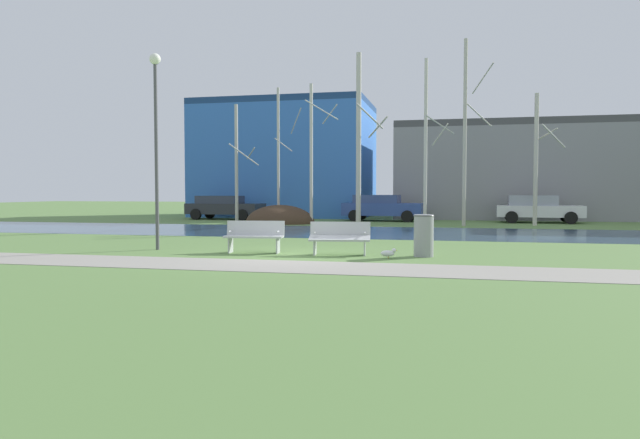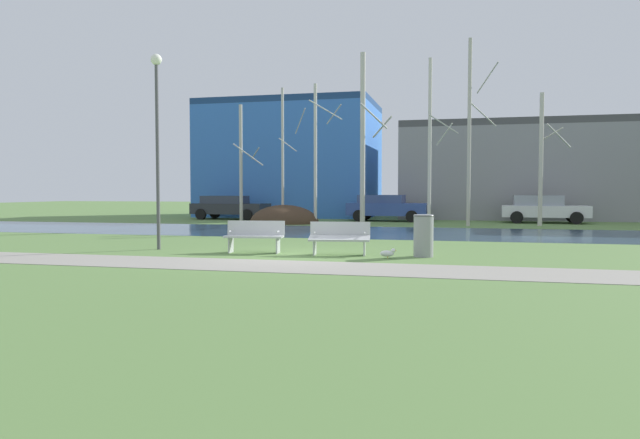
{
  "view_description": "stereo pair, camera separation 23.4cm",
  "coord_description": "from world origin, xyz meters",
  "px_view_note": "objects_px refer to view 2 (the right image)",
  "views": [
    {
      "loc": [
        4.02,
        -14.42,
        1.69
      ],
      "look_at": [
        0.57,
        0.9,
        0.92
      ],
      "focal_mm": 32.64,
      "sensor_mm": 36.0,
      "label": 1
    },
    {
      "loc": [
        4.25,
        -14.37,
        1.69
      ],
      "look_at": [
        0.57,
        0.9,
        0.92
      ],
      "focal_mm": 32.64,
      "sensor_mm": 36.0,
      "label": 2
    }
  ],
  "objects_px": {
    "bench_left": "(255,236)",
    "seagull": "(388,253)",
    "parked_hatch_third_white": "(543,208)",
    "trash_bin": "(423,235)",
    "bench_right": "(340,237)",
    "streetlamp": "(157,120)",
    "parked_van_nearest_dark": "(229,207)",
    "parked_sedan_second_blue": "(386,207)"
  },
  "relations": [
    {
      "from": "bench_right",
      "to": "trash_bin",
      "type": "distance_m",
      "value": 2.18
    },
    {
      "from": "bench_right",
      "to": "seagull",
      "type": "bearing_deg",
      "value": -19.08
    },
    {
      "from": "bench_left",
      "to": "bench_right",
      "type": "distance_m",
      "value": 2.37
    },
    {
      "from": "bench_left",
      "to": "seagull",
      "type": "relative_size",
      "value": 3.9
    },
    {
      "from": "bench_left",
      "to": "streetlamp",
      "type": "height_order",
      "value": "streetlamp"
    },
    {
      "from": "streetlamp",
      "to": "parked_sedan_second_blue",
      "type": "xyz_separation_m",
      "value": [
        4.45,
        17.37,
        -2.92
      ]
    },
    {
      "from": "bench_right",
      "to": "parked_hatch_third_white",
      "type": "height_order",
      "value": "parked_hatch_third_white"
    },
    {
      "from": "bench_left",
      "to": "bench_right",
      "type": "bearing_deg",
      "value": 0.0
    },
    {
      "from": "bench_left",
      "to": "seagull",
      "type": "xyz_separation_m",
      "value": [
        3.7,
        -0.46,
        -0.34
      ]
    },
    {
      "from": "bench_right",
      "to": "streetlamp",
      "type": "distance_m",
      "value": 6.28
    },
    {
      "from": "bench_left",
      "to": "trash_bin",
      "type": "bearing_deg",
      "value": 1.32
    },
    {
      "from": "streetlamp",
      "to": "parked_sedan_second_blue",
      "type": "bearing_deg",
      "value": 75.64
    },
    {
      "from": "seagull",
      "to": "parked_sedan_second_blue",
      "type": "height_order",
      "value": "parked_sedan_second_blue"
    },
    {
      "from": "bench_right",
      "to": "parked_sedan_second_blue",
      "type": "relative_size",
      "value": 0.37
    },
    {
      "from": "streetlamp",
      "to": "parked_van_nearest_dark",
      "type": "distance_m",
      "value": 18.14
    },
    {
      "from": "trash_bin",
      "to": "streetlamp",
      "type": "xyz_separation_m",
      "value": [
        -7.55,
        0.11,
        3.15
      ]
    },
    {
      "from": "bench_right",
      "to": "parked_van_nearest_dark",
      "type": "height_order",
      "value": "parked_van_nearest_dark"
    },
    {
      "from": "trash_bin",
      "to": "parked_hatch_third_white",
      "type": "relative_size",
      "value": 0.24
    },
    {
      "from": "bench_left",
      "to": "bench_right",
      "type": "relative_size",
      "value": 1.0
    },
    {
      "from": "parked_van_nearest_dark",
      "to": "trash_bin",
      "type": "bearing_deg",
      "value": -54.21
    },
    {
      "from": "bench_right",
      "to": "parked_sedan_second_blue",
      "type": "bearing_deg",
      "value": 93.03
    },
    {
      "from": "bench_left",
      "to": "parked_hatch_third_white",
      "type": "bearing_deg",
      "value": 61.05
    },
    {
      "from": "parked_sedan_second_blue",
      "to": "parked_hatch_third_white",
      "type": "bearing_deg",
      "value": -0.32
    },
    {
      "from": "parked_sedan_second_blue",
      "to": "streetlamp",
      "type": "bearing_deg",
      "value": -104.36
    },
    {
      "from": "bench_left",
      "to": "streetlamp",
      "type": "bearing_deg",
      "value": 175.86
    },
    {
      "from": "bench_right",
      "to": "parked_van_nearest_dark",
      "type": "distance_m",
      "value": 20.24
    },
    {
      "from": "bench_left",
      "to": "parked_van_nearest_dark",
      "type": "height_order",
      "value": "parked_van_nearest_dark"
    },
    {
      "from": "parked_sedan_second_blue",
      "to": "parked_hatch_third_white",
      "type": "distance_m",
      "value": 8.26
    },
    {
      "from": "trash_bin",
      "to": "parked_sedan_second_blue",
      "type": "relative_size",
      "value": 0.24
    },
    {
      "from": "bench_left",
      "to": "seagull",
      "type": "distance_m",
      "value": 3.75
    },
    {
      "from": "parked_van_nearest_dark",
      "to": "parked_hatch_third_white",
      "type": "height_order",
      "value": "parked_hatch_third_white"
    },
    {
      "from": "trash_bin",
      "to": "parked_sedan_second_blue",
      "type": "height_order",
      "value": "parked_sedan_second_blue"
    },
    {
      "from": "streetlamp",
      "to": "bench_left",
      "type": "bearing_deg",
      "value": -4.14
    },
    {
      "from": "seagull",
      "to": "streetlamp",
      "type": "distance_m",
      "value": 7.63
    },
    {
      "from": "streetlamp",
      "to": "parked_hatch_third_white",
      "type": "distance_m",
      "value": 21.69
    },
    {
      "from": "parked_hatch_third_white",
      "to": "bench_right",
      "type": "bearing_deg",
      "value": -112.68
    },
    {
      "from": "streetlamp",
      "to": "trash_bin",
      "type": "bearing_deg",
      "value": -0.86
    },
    {
      "from": "parked_hatch_third_white",
      "to": "trash_bin",
      "type": "bearing_deg",
      "value": -106.48
    },
    {
      "from": "parked_van_nearest_dark",
      "to": "parked_sedan_second_blue",
      "type": "distance_m",
      "value": 9.38
    },
    {
      "from": "seagull",
      "to": "parked_hatch_third_white",
      "type": "bearing_deg",
      "value": 71.57
    },
    {
      "from": "bench_left",
      "to": "parked_hatch_third_white",
      "type": "xyz_separation_m",
      "value": [
        9.7,
        17.54,
        0.3
      ]
    },
    {
      "from": "parked_sedan_second_blue",
      "to": "parked_hatch_third_white",
      "type": "relative_size",
      "value": 1.02
    }
  ]
}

